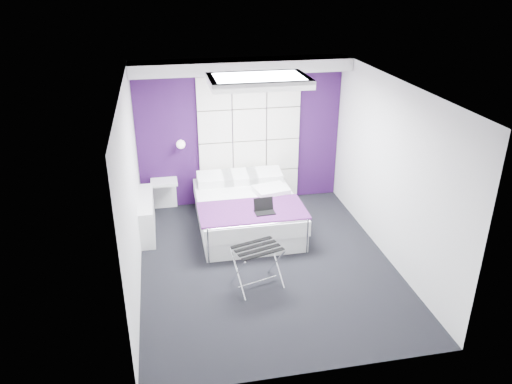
# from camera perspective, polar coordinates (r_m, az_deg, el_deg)

# --- Properties ---
(floor) EXTENTS (4.40, 4.40, 0.00)m
(floor) POSITION_cam_1_polar(r_m,az_deg,el_deg) (7.37, 1.18, -8.13)
(floor) COLOR black
(floor) RESTS_ON ground
(ceiling) EXTENTS (4.40, 4.40, 0.00)m
(ceiling) POSITION_cam_1_polar(r_m,az_deg,el_deg) (6.36, 1.38, 12.02)
(ceiling) COLOR white
(ceiling) RESTS_ON wall_back
(wall_back) EXTENTS (3.60, 0.00, 3.60)m
(wall_back) POSITION_cam_1_polar(r_m,az_deg,el_deg) (8.79, -1.81, 6.77)
(wall_back) COLOR white
(wall_back) RESTS_ON floor
(wall_left) EXTENTS (0.00, 4.40, 4.40)m
(wall_left) POSITION_cam_1_polar(r_m,az_deg,el_deg) (6.64, -14.08, -0.02)
(wall_left) COLOR white
(wall_left) RESTS_ON floor
(wall_right) EXTENTS (0.00, 4.40, 4.40)m
(wall_right) POSITION_cam_1_polar(r_m,az_deg,el_deg) (7.34, 15.15, 2.23)
(wall_right) COLOR white
(wall_right) RESTS_ON floor
(accent_wall) EXTENTS (3.58, 0.02, 2.58)m
(accent_wall) POSITION_cam_1_polar(r_m,az_deg,el_deg) (8.78, -1.80, 6.75)
(accent_wall) COLOR #2F0F41
(accent_wall) RESTS_ON wall_back
(soffit) EXTENTS (3.58, 0.50, 0.20)m
(soffit) POSITION_cam_1_polar(r_m,az_deg,el_deg) (8.26, -1.62, 14.20)
(soffit) COLOR white
(soffit) RESTS_ON wall_back
(headboard) EXTENTS (1.80, 0.08, 2.30)m
(headboard) POSITION_cam_1_polar(r_m,az_deg,el_deg) (8.80, -0.76, 5.90)
(headboard) COLOR white
(headboard) RESTS_ON wall_back
(skylight) EXTENTS (1.36, 0.86, 0.12)m
(skylight) POSITION_cam_1_polar(r_m,az_deg,el_deg) (6.95, 0.29, 12.67)
(skylight) COLOR white
(skylight) RESTS_ON ceiling
(wall_lamp) EXTENTS (0.15, 0.15, 0.15)m
(wall_lamp) POSITION_cam_1_polar(r_m,az_deg,el_deg) (8.58, -8.61, 5.49)
(wall_lamp) COLOR white
(wall_lamp) RESTS_ON wall_back
(radiator) EXTENTS (0.22, 1.20, 0.60)m
(radiator) POSITION_cam_1_polar(r_m,az_deg,el_deg) (8.23, -12.35, -2.62)
(radiator) COLOR white
(radiator) RESTS_ON floor
(bed) EXTENTS (1.64, 1.98, 0.70)m
(bed) POSITION_cam_1_polar(r_m,az_deg,el_deg) (8.19, -1.08, -2.19)
(bed) COLOR white
(bed) RESTS_ON floor
(nightstand) EXTENTS (0.46, 0.35, 0.05)m
(nightstand) POSITION_cam_1_polar(r_m,az_deg,el_deg) (8.77, -10.48, 1.14)
(nightstand) COLOR white
(nightstand) RESTS_ON wall_back
(luggage_rack) EXTENTS (0.61, 0.45, 0.60)m
(luggage_rack) POSITION_cam_1_polar(r_m,az_deg,el_deg) (6.74, 0.15, -8.55)
(luggage_rack) COLOR silver
(luggage_rack) RESTS_ON floor
(laptop) EXTENTS (0.30, 0.21, 0.22)m
(laptop) POSITION_cam_1_polar(r_m,az_deg,el_deg) (7.56, 0.95, -1.92)
(laptop) COLOR black
(laptop) RESTS_ON bed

